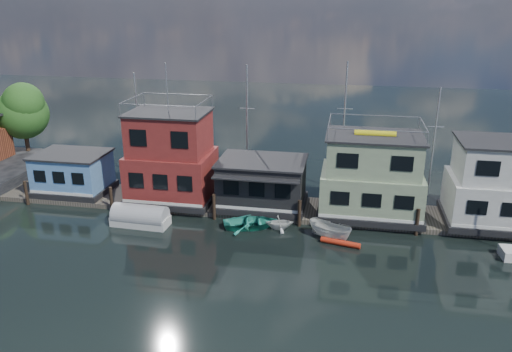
% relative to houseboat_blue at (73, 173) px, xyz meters
% --- Properties ---
extents(ground, '(160.00, 160.00, 0.00)m').
position_rel_houseboat_blue_xyz_m(ground, '(18.00, -12.00, -2.21)').
color(ground, black).
rests_on(ground, ground).
extents(dock, '(48.00, 5.00, 0.40)m').
position_rel_houseboat_blue_xyz_m(dock, '(18.00, 0.00, -2.01)').
color(dock, '#595147').
rests_on(dock, ground).
extents(houseboat_blue, '(6.40, 4.90, 3.66)m').
position_rel_houseboat_blue_xyz_m(houseboat_blue, '(0.00, 0.00, 0.00)').
color(houseboat_blue, black).
rests_on(houseboat_blue, dock).
extents(houseboat_red, '(7.40, 5.90, 11.86)m').
position_rel_houseboat_blue_xyz_m(houseboat_red, '(9.50, 0.00, 1.90)').
color(houseboat_red, black).
rests_on(houseboat_red, dock).
extents(houseboat_dark, '(7.40, 6.10, 4.06)m').
position_rel_houseboat_blue_xyz_m(houseboat_dark, '(17.50, -0.02, 0.21)').
color(houseboat_dark, black).
rests_on(houseboat_dark, dock).
extents(houseboat_green, '(8.40, 5.90, 7.03)m').
position_rel_houseboat_blue_xyz_m(houseboat_green, '(26.50, 0.00, 1.34)').
color(houseboat_green, black).
rests_on(houseboat_green, dock).
extents(houseboat_white, '(8.40, 5.90, 6.66)m').
position_rel_houseboat_blue_xyz_m(houseboat_white, '(36.50, 0.00, 1.33)').
color(houseboat_white, black).
rests_on(houseboat_white, dock).
extents(pilings, '(42.28, 0.28, 2.20)m').
position_rel_houseboat_blue_xyz_m(pilings, '(17.67, -2.80, -1.11)').
color(pilings, '#2D2116').
rests_on(pilings, ground).
extents(background_masts, '(36.40, 0.16, 12.00)m').
position_rel_houseboat_blue_xyz_m(background_masts, '(22.76, 6.00, 3.35)').
color(background_masts, silver).
rests_on(background_masts, ground).
extents(red_kayak, '(2.96, 1.06, 0.43)m').
position_rel_houseboat_blue_xyz_m(red_kayak, '(24.34, -5.56, -1.99)').
color(red_kayak, red).
rests_on(red_kayak, ground).
extents(dinghy_teal, '(5.07, 4.29, 0.89)m').
position_rel_houseboat_blue_xyz_m(dinghy_teal, '(17.26, -3.80, -1.76)').
color(dinghy_teal, teal).
rests_on(dinghy_teal, ground).
extents(motorboat, '(3.81, 2.97, 1.40)m').
position_rel_houseboat_blue_xyz_m(motorboat, '(23.52, -4.67, -1.51)').
color(motorboat, silver).
rests_on(motorboat, ground).
extents(dinghy_white, '(2.62, 2.39, 1.18)m').
position_rel_houseboat_blue_xyz_m(dinghy_white, '(19.54, -3.64, -1.62)').
color(dinghy_white, silver).
rests_on(dinghy_white, ground).
extents(tarp_runabout, '(4.65, 2.03, 1.85)m').
position_rel_houseboat_blue_xyz_m(tarp_runabout, '(8.49, -4.98, -1.51)').
color(tarp_runabout, beige).
rests_on(tarp_runabout, ground).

